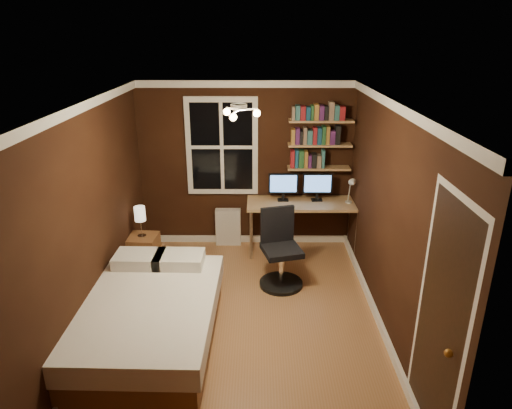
{
  "coord_description": "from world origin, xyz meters",
  "views": [
    {
      "loc": [
        0.19,
        -4.51,
        3.16
      ],
      "look_at": [
        0.16,
        0.45,
        1.26
      ],
      "focal_mm": 32.0,
      "sensor_mm": 36.0,
      "label": 1
    }
  ],
  "objects_px": {
    "desk_lamp": "(351,190)",
    "monitor_right": "(317,187)",
    "monitor_left": "(283,187)",
    "bed": "(146,320)",
    "desk": "(303,206)",
    "office_chair": "(280,257)",
    "radiator": "(228,227)",
    "bedside_lamp": "(141,222)",
    "nightstand": "(144,252)"
  },
  "relations": [
    {
      "from": "bedside_lamp",
      "to": "desk",
      "type": "relative_size",
      "value": 0.26
    },
    {
      "from": "bed",
      "to": "desk",
      "type": "height_order",
      "value": "desk"
    },
    {
      "from": "desk",
      "to": "monitor_left",
      "type": "xyz_separation_m",
      "value": [
        -0.3,
        0.08,
        0.27
      ]
    },
    {
      "from": "desk_lamp",
      "to": "bed",
      "type": "bearing_deg",
      "value": -139.6
    },
    {
      "from": "desk_lamp",
      "to": "monitor_right",
      "type": "bearing_deg",
      "value": 159.85
    },
    {
      "from": "bed",
      "to": "bedside_lamp",
      "type": "bearing_deg",
      "value": 105.4
    },
    {
      "from": "nightstand",
      "to": "radiator",
      "type": "height_order",
      "value": "radiator"
    },
    {
      "from": "bed",
      "to": "desk_lamp",
      "type": "distance_m",
      "value": 3.38
    },
    {
      "from": "nightstand",
      "to": "desk",
      "type": "bearing_deg",
      "value": 18.72
    },
    {
      "from": "bedside_lamp",
      "to": "monitor_right",
      "type": "relative_size",
      "value": 1.0
    },
    {
      "from": "bedside_lamp",
      "to": "office_chair",
      "type": "height_order",
      "value": "office_chair"
    },
    {
      "from": "office_chair",
      "to": "nightstand",
      "type": "bearing_deg",
      "value": 152.94
    },
    {
      "from": "monitor_right",
      "to": "desk",
      "type": "bearing_deg",
      "value": -158.25
    },
    {
      "from": "desk",
      "to": "monitor_left",
      "type": "relative_size",
      "value": 3.79
    },
    {
      "from": "radiator",
      "to": "monitor_left",
      "type": "distance_m",
      "value": 1.1
    },
    {
      "from": "desk",
      "to": "office_chair",
      "type": "bearing_deg",
      "value": -110.96
    },
    {
      "from": "monitor_left",
      "to": "bedside_lamp",
      "type": "bearing_deg",
      "value": -161.5
    },
    {
      "from": "desk_lamp",
      "to": "office_chair",
      "type": "height_order",
      "value": "desk_lamp"
    },
    {
      "from": "radiator",
      "to": "desk",
      "type": "height_order",
      "value": "desk"
    },
    {
      "from": "desk",
      "to": "monitor_right",
      "type": "relative_size",
      "value": 3.79
    },
    {
      "from": "bed",
      "to": "office_chair",
      "type": "xyz_separation_m",
      "value": [
        1.48,
        1.25,
        0.1
      ]
    },
    {
      "from": "monitor_left",
      "to": "monitor_right",
      "type": "height_order",
      "value": "same"
    },
    {
      "from": "desk",
      "to": "office_chair",
      "type": "height_order",
      "value": "office_chair"
    },
    {
      "from": "desk",
      "to": "monitor_left",
      "type": "height_order",
      "value": "monitor_left"
    },
    {
      "from": "monitor_left",
      "to": "desk_lamp",
      "type": "relative_size",
      "value": 0.99
    },
    {
      "from": "nightstand",
      "to": "radiator",
      "type": "xyz_separation_m",
      "value": [
        1.14,
        0.8,
        0.04
      ]
    },
    {
      "from": "monitor_left",
      "to": "office_chair",
      "type": "height_order",
      "value": "monitor_left"
    },
    {
      "from": "bedside_lamp",
      "to": "desk",
      "type": "height_order",
      "value": "bedside_lamp"
    },
    {
      "from": "monitor_right",
      "to": "office_chair",
      "type": "bearing_deg",
      "value": -118.75
    },
    {
      "from": "monitor_left",
      "to": "monitor_right",
      "type": "relative_size",
      "value": 1.0
    },
    {
      "from": "nightstand",
      "to": "office_chair",
      "type": "distance_m",
      "value": 1.94
    },
    {
      "from": "monitor_right",
      "to": "monitor_left",
      "type": "bearing_deg",
      "value": 180.0
    },
    {
      "from": "monitor_left",
      "to": "desk_lamp",
      "type": "xyz_separation_m",
      "value": [
        0.96,
        -0.17,
        0.01
      ]
    },
    {
      "from": "bed",
      "to": "office_chair",
      "type": "distance_m",
      "value": 1.94
    },
    {
      "from": "nightstand",
      "to": "desk_lamp",
      "type": "bearing_deg",
      "value": 13.96
    },
    {
      "from": "bed",
      "to": "office_chair",
      "type": "height_order",
      "value": "office_chair"
    },
    {
      "from": "bed",
      "to": "nightstand",
      "type": "relative_size",
      "value": 4.14
    },
    {
      "from": "desk",
      "to": "nightstand",
      "type": "bearing_deg",
      "value": -165.72
    },
    {
      "from": "monitor_left",
      "to": "office_chair",
      "type": "bearing_deg",
      "value": -94.26
    },
    {
      "from": "monitor_left",
      "to": "bed",
      "type": "bearing_deg",
      "value": -123.97
    },
    {
      "from": "bedside_lamp",
      "to": "desk_lamp",
      "type": "relative_size",
      "value": 0.99
    },
    {
      "from": "nightstand",
      "to": "desk",
      "type": "relative_size",
      "value": 0.3
    },
    {
      "from": "monitor_left",
      "to": "monitor_right",
      "type": "bearing_deg",
      "value": 0.0
    },
    {
      "from": "desk",
      "to": "desk_lamp",
      "type": "xyz_separation_m",
      "value": [
        0.66,
        -0.09,
        0.28
      ]
    },
    {
      "from": "nightstand",
      "to": "bed",
      "type": "bearing_deg",
      "value": -71.34
    },
    {
      "from": "nightstand",
      "to": "monitor_left",
      "type": "height_order",
      "value": "monitor_left"
    },
    {
      "from": "nightstand",
      "to": "radiator",
      "type": "bearing_deg",
      "value": 39.55
    },
    {
      "from": "office_chair",
      "to": "desk_lamp",
      "type": "bearing_deg",
      "value": 25.55
    },
    {
      "from": "radiator",
      "to": "desk_lamp",
      "type": "relative_size",
      "value": 1.32
    },
    {
      "from": "radiator",
      "to": "nightstand",
      "type": "bearing_deg",
      "value": -144.88
    }
  ]
}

